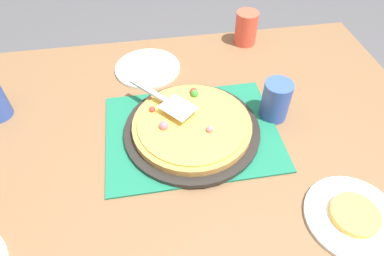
% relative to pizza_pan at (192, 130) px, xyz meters
% --- Properties ---
extents(ground_plane, '(8.00, 8.00, 0.00)m').
position_rel_pizza_pan_xyz_m(ground_plane, '(0.00, 0.00, -0.76)').
color(ground_plane, '#4C4C51').
extents(dining_table, '(1.40, 1.00, 0.75)m').
position_rel_pizza_pan_xyz_m(dining_table, '(0.00, 0.00, -0.12)').
color(dining_table, brown).
rests_on(dining_table, ground_plane).
extents(placemat, '(0.48, 0.36, 0.01)m').
position_rel_pizza_pan_xyz_m(placemat, '(0.00, 0.00, -0.01)').
color(placemat, '#196B4C').
rests_on(placemat, dining_table).
extents(pizza_pan, '(0.38, 0.38, 0.01)m').
position_rel_pizza_pan_xyz_m(pizza_pan, '(0.00, 0.00, 0.00)').
color(pizza_pan, black).
rests_on(pizza_pan, placemat).
extents(pizza, '(0.33, 0.33, 0.05)m').
position_rel_pizza_pan_xyz_m(pizza, '(-0.00, 0.00, 0.02)').
color(pizza, '#B78442').
rests_on(pizza, pizza_pan).
extents(plate_near_left, '(0.22, 0.22, 0.01)m').
position_rel_pizza_pan_xyz_m(plate_near_left, '(0.32, -0.32, -0.01)').
color(plate_near_left, white).
rests_on(plate_near_left, dining_table).
extents(plate_side, '(0.22, 0.22, 0.01)m').
position_rel_pizza_pan_xyz_m(plate_side, '(-0.10, 0.32, -0.01)').
color(plate_side, white).
rests_on(plate_side, dining_table).
extents(served_slice_left, '(0.11, 0.11, 0.02)m').
position_rel_pizza_pan_xyz_m(served_slice_left, '(0.32, -0.32, 0.01)').
color(served_slice_left, '#EAB747').
rests_on(served_slice_left, plate_near_left).
extents(cup_near, '(0.08, 0.08, 0.12)m').
position_rel_pizza_pan_xyz_m(cup_near, '(0.25, 0.03, 0.05)').
color(cup_near, '#3351AD').
rests_on(cup_near, dining_table).
extents(cup_far, '(0.08, 0.08, 0.12)m').
position_rel_pizza_pan_xyz_m(cup_far, '(0.27, 0.42, 0.05)').
color(cup_far, '#E04C38').
rests_on(cup_far, dining_table).
extents(pizza_server, '(0.18, 0.20, 0.01)m').
position_rel_pizza_pan_xyz_m(pizza_server, '(-0.06, 0.07, 0.05)').
color(pizza_server, silver).
rests_on(pizza_server, pizza).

